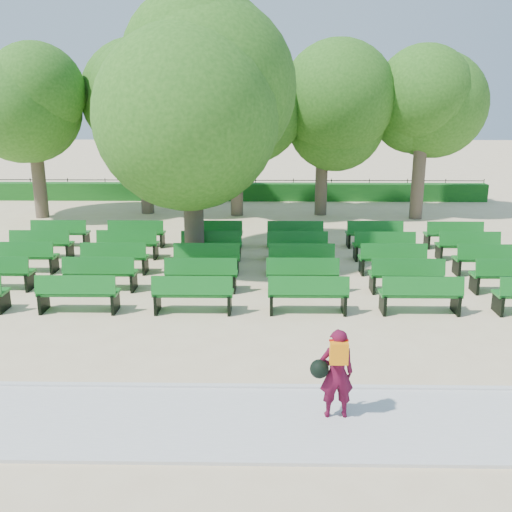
{
  "coord_description": "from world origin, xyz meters",
  "views": [
    {
      "loc": [
        1.56,
        -15.66,
        5.15
      ],
      "look_at": [
        1.3,
        -1.0,
        1.1
      ],
      "focal_mm": 40.0,
      "sensor_mm": 36.0,
      "label": 1
    }
  ],
  "objects": [
    {
      "name": "tree_line",
      "position": [
        0.0,
        10.0,
        0.0
      ],
      "size": [
        21.8,
        6.8,
        7.04
      ],
      "primitive_type": null,
      "color": "#30681C",
      "rests_on": "ground"
    },
    {
      "name": "hedge",
      "position": [
        0.0,
        14.0,
        0.45
      ],
      "size": [
        26.0,
        0.7,
        0.9
      ],
      "primitive_type": "cube",
      "color": "#165819",
      "rests_on": "ground"
    },
    {
      "name": "bench_array",
      "position": [
        1.18,
        0.99,
        0.1
      ],
      "size": [
        2.0,
        0.69,
        1.25
      ],
      "rotation": [
        0.0,
        0.0,
        0.04
      ],
      "color": "#12671C",
      "rests_on": "ground"
    },
    {
      "name": "paving",
      "position": [
        0.0,
        -7.4,
        0.03
      ],
      "size": [
        30.0,
        2.2,
        0.06
      ],
      "primitive_type": "cube",
      "color": "silver",
      "rests_on": "ground"
    },
    {
      "name": "curb",
      "position": [
        0.0,
        -6.25,
        0.05
      ],
      "size": [
        30.0,
        0.12,
        0.1
      ],
      "primitive_type": "cube",
      "color": "silver",
      "rests_on": "ground"
    },
    {
      "name": "fence",
      "position": [
        0.0,
        14.4,
        0.0
      ],
      "size": [
        26.0,
        0.1,
        1.02
      ],
      "primitive_type": null,
      "color": "black",
      "rests_on": "ground"
    },
    {
      "name": "person",
      "position": [
        2.7,
        -7.21,
        0.86
      ],
      "size": [
        0.74,
        0.45,
        1.54
      ],
      "rotation": [
        0.0,
        0.0,
        3.21
      ],
      "color": "#4E0B23",
      "rests_on": "ground"
    },
    {
      "name": "ground",
      "position": [
        0.0,
        0.0,
        0.0
      ],
      "size": [
        120.0,
        120.0,
        0.0
      ],
      "primitive_type": "plane",
      "color": "beige"
    },
    {
      "name": "tree_among",
      "position": [
        -0.74,
        2.07,
        5.11
      ],
      "size": [
        5.79,
        5.79,
        7.74
      ],
      "color": "brown",
      "rests_on": "ground"
    }
  ]
}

